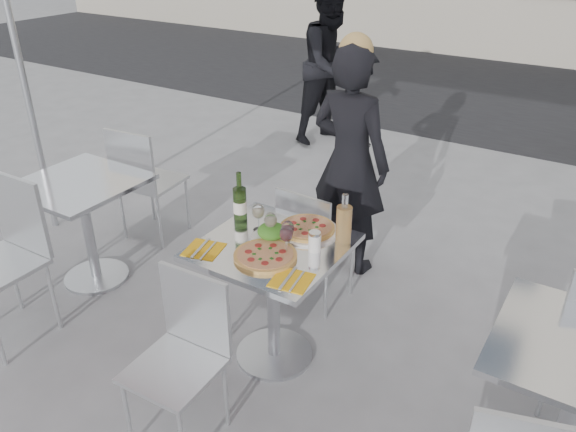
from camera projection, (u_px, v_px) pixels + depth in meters
The scene contains 22 objects.
ground at pixel (274, 355), 3.26m from camera, with size 80.00×80.00×0.00m, color slate.
street_asphalt at pixel (520, 94), 8.12m from camera, with size 24.00×5.00×0.00m, color black.
main_table at pixel (273, 278), 3.01m from camera, with size 0.72×0.72×0.75m.
side_table_left at pixel (84, 210), 3.71m from camera, with size 0.72×0.72×0.75m.
chair_far at pixel (311, 239), 3.47m from camera, with size 0.39×0.41×0.83m.
chair_near at pixel (184, 345), 2.60m from camera, with size 0.40×0.41×0.84m.
side_chair_lfar at pixel (143, 175), 4.20m from camera, with size 0.46×0.47×0.92m.
side_chair_lnear at pixel (8, 246), 3.23m from camera, with size 0.45×0.46×0.97m.
woman_diner at pixel (350, 162), 3.78m from camera, with size 0.58×0.38×1.59m, color black.
pedestrian_a at pixel (332, 64), 6.05m from camera, with size 0.83×0.65×1.71m, color black.
pizza_near at pixel (265, 256), 2.79m from camera, with size 0.32×0.32×0.02m.
pizza_far at pixel (307, 229), 3.02m from camera, with size 0.34×0.34×0.03m.
salad_plate at pixel (272, 233), 2.95m from camera, with size 0.22×0.22×0.09m.
wine_bottle at pixel (240, 203), 3.08m from camera, with size 0.07×0.08×0.29m.
carafe at pixel (344, 225), 2.85m from camera, with size 0.08×0.08×0.29m.
sugar_shaker at pixel (315, 241), 2.83m from camera, with size 0.06×0.06×0.11m.
wineglass_white_a at pixel (258, 212), 2.99m from camera, with size 0.07×0.07×0.16m.
wineglass_white_b at pixel (271, 221), 2.91m from camera, with size 0.07×0.07×0.16m.
wineglass_red_a at pixel (286, 235), 2.78m from camera, with size 0.07×0.07×0.16m.
wineglass_red_b at pixel (288, 230), 2.83m from camera, with size 0.07×0.07×0.16m.
napkin_left at pixel (204, 249), 2.86m from camera, with size 0.22×0.22×0.01m.
napkin_right at pixel (292, 280), 2.62m from camera, with size 0.21×0.21×0.01m.
Camera 1 is at (1.40, -2.08, 2.25)m, focal length 35.00 mm.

